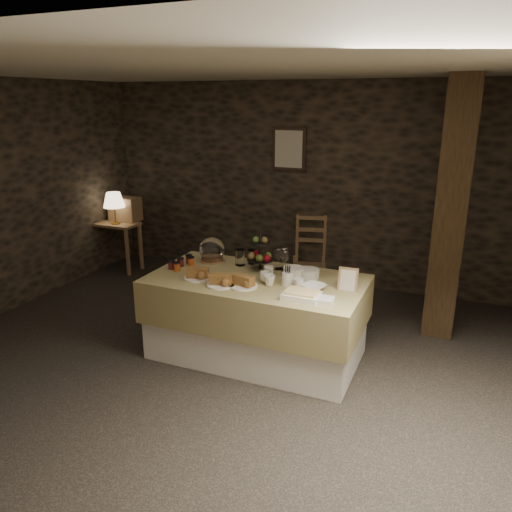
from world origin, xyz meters
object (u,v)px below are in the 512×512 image
at_px(console_table, 116,232).
at_px(fruit_stand, 260,255).
at_px(table_lamp, 114,200).
at_px(chair, 311,254).
at_px(timber_column, 451,212).
at_px(buffet_table, 256,312).
at_px(wine_rack, 125,209).

relative_size(console_table, fruit_stand, 1.88).
distance_m(table_lamp, chair, 2.81).
bearing_deg(timber_column, table_lamp, 175.97).
bearing_deg(fruit_stand, console_table, 154.70).
distance_m(buffet_table, fruit_stand, 0.54).
height_order(console_table, timber_column, timber_column).
bearing_deg(console_table, timber_column, -4.63).
xyz_separation_m(wine_rack, chair, (2.68, 0.36, -0.46)).
height_order(console_table, table_lamp, table_lamp).
xyz_separation_m(console_table, fruit_stand, (2.77, -1.31, 0.36)).
distance_m(buffet_table, timber_column, 2.15).
distance_m(console_table, chair, 2.79).
bearing_deg(table_lamp, wine_rack, 90.00).
bearing_deg(timber_column, console_table, 175.37).
height_order(buffet_table, chair, chair).
height_order(chair, timber_column, timber_column).
bearing_deg(fruit_stand, table_lamp, 155.16).
bearing_deg(wine_rack, chair, 7.64).
bearing_deg(chair, wine_rack, 173.81).
relative_size(timber_column, fruit_stand, 7.02).
bearing_deg(wine_rack, buffet_table, -31.99).
bearing_deg(fruit_stand, buffet_table, -75.84).
bearing_deg(fruit_stand, timber_column, 30.17).
bearing_deg(buffet_table, chair, 92.80).
height_order(buffet_table, wine_rack, wine_rack).
distance_m(table_lamp, timber_column, 4.38).
bearing_deg(table_lamp, timber_column, -4.03).
height_order(buffet_table, fruit_stand, fruit_stand).
distance_m(table_lamp, wine_rack, 0.28).
height_order(chair, fruit_stand, fruit_stand).
bearing_deg(chair, timber_column, -41.93).
bearing_deg(console_table, wine_rack, 74.48).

